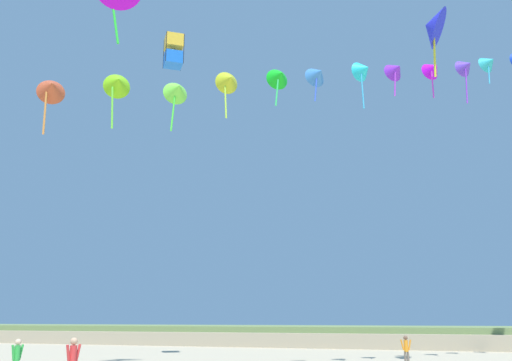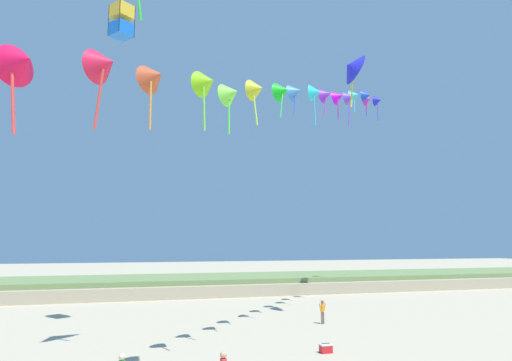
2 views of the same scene
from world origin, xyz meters
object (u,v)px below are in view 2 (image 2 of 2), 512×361
(large_kite_high_solo, at_px, (351,68))
(beach_cooler, at_px, (326,348))
(person_near_left, at_px, (322,310))
(large_kite_mid_trail, at_px, (122,21))

(large_kite_high_solo, distance_m, beach_cooler, 19.96)
(person_near_left, xyz_separation_m, large_kite_high_solo, (2.53, -0.25, 17.05))
(person_near_left, relative_size, beach_cooler, 2.66)
(large_kite_mid_trail, distance_m, large_kite_high_solo, 16.12)
(person_near_left, xyz_separation_m, beach_cooler, (-3.24, -7.39, -0.67))
(person_near_left, distance_m, large_kite_high_solo, 17.24)
(large_kite_mid_trail, relative_size, large_kite_high_solo, 0.50)
(person_near_left, distance_m, large_kite_mid_trail, 22.87)
(large_kite_mid_trail, bearing_deg, beach_cooler, -35.89)
(large_kite_high_solo, height_order, beach_cooler, large_kite_high_solo)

